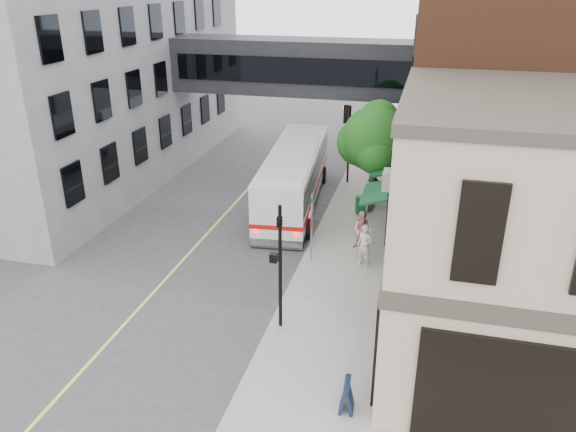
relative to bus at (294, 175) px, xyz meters
The scene contains 17 objects.
ground 13.46m from the bus, 81.94° to the right, with size 120.00×120.00×0.00m, color #38383A.
sidewalk_main 4.26m from the bus, 11.33° to the left, with size 4.00×60.00×0.15m, color gray.
corner_building 15.82m from the bus, 45.98° to the right, with size 10.19×8.12×8.45m.
brick_building 13.11m from the bus, ahead, with size 13.76×18.00×14.00m.
opposite_building 16.28m from the bus, 169.60° to the left, with size 14.00×24.00×14.00m, color slate.
skyway_bridge 6.89m from the bus, 103.28° to the left, with size 14.00×3.18×3.00m.
traffic_signal_near 11.52m from the bus, 78.71° to the right, with size 0.44×0.22×4.60m.
traffic_signal_far 4.65m from the bus, 60.54° to the left, with size 0.53×0.28×4.50m.
street_sign_pole 6.63m from the bus, 70.00° to the right, with size 0.08×0.75×3.00m.
street_tree 4.65m from the bus, ahead, with size 3.80×3.20×5.60m.
lane_marking 4.79m from the bus, 134.13° to the right, with size 0.12×40.00×0.01m, color #D8CC4C.
bus is the anchor object (origin of this frame).
pedestrian_a 7.61m from the bus, 53.75° to the right, with size 0.65×0.43×1.78m, color beige.
pedestrian_b 6.27m from the bus, 47.49° to the right, with size 0.85×0.66×1.74m, color pink.
pedestrian_c 4.17m from the bus, ahead, with size 1.04×0.60×1.62m, color #212229.
newspaper_box 3.84m from the bus, 10.71° to the right, with size 0.45×0.40×0.91m, color #124F23.
sandwich_board 15.62m from the bus, 70.84° to the right, with size 0.37×0.57×1.02m, color black.
Camera 1 is at (4.70, -13.76, 11.34)m, focal length 35.00 mm.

